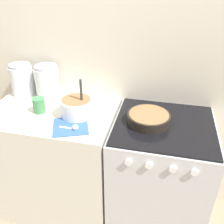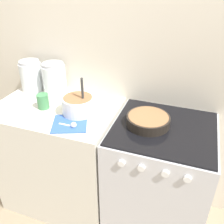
{
  "view_description": "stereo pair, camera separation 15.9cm",
  "coord_description": "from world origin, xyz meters",
  "px_view_note": "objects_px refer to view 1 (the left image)",
  "views": [
    {
      "loc": [
        0.3,
        -1.05,
        1.75
      ],
      "look_at": [
        -0.0,
        0.29,
        0.94
      ],
      "focal_mm": 40.0,
      "sensor_mm": 36.0,
      "label": 1
    },
    {
      "loc": [
        0.46,
        -1.0,
        1.75
      ],
      "look_at": [
        -0.0,
        0.29,
        0.94
      ],
      "focal_mm": 40.0,
      "sensor_mm": 36.0,
      "label": 2
    }
  ],
  "objects_px": {
    "baking_pan": "(149,118)",
    "storage_jar_middle": "(48,84)",
    "mixing_bowl": "(77,106)",
    "tin_can": "(39,105)",
    "storage_jar_left": "(23,81)",
    "stove": "(158,176)"
  },
  "relations": [
    {
      "from": "tin_can",
      "to": "baking_pan",
      "type": "bearing_deg",
      "value": 2.52
    },
    {
      "from": "baking_pan",
      "to": "mixing_bowl",
      "type": "bearing_deg",
      "value": -178.06
    },
    {
      "from": "mixing_bowl",
      "to": "storage_jar_middle",
      "type": "height_order",
      "value": "mixing_bowl"
    },
    {
      "from": "baking_pan",
      "to": "storage_jar_middle",
      "type": "xyz_separation_m",
      "value": [
        -0.77,
        0.2,
        0.07
      ]
    },
    {
      "from": "mixing_bowl",
      "to": "tin_can",
      "type": "bearing_deg",
      "value": -176.43
    },
    {
      "from": "mixing_bowl",
      "to": "tin_can",
      "type": "distance_m",
      "value": 0.26
    },
    {
      "from": "baking_pan",
      "to": "storage_jar_left",
      "type": "xyz_separation_m",
      "value": [
        -0.97,
        0.2,
        0.07
      ]
    },
    {
      "from": "stove",
      "to": "tin_can",
      "type": "xyz_separation_m",
      "value": [
        -0.83,
        -0.04,
        0.5
      ]
    },
    {
      "from": "mixing_bowl",
      "to": "storage_jar_left",
      "type": "xyz_separation_m",
      "value": [
        -0.51,
        0.22,
        0.03
      ]
    },
    {
      "from": "storage_jar_middle",
      "to": "stove",
      "type": "bearing_deg",
      "value": -12.57
    },
    {
      "from": "baking_pan",
      "to": "tin_can",
      "type": "distance_m",
      "value": 0.73
    },
    {
      "from": "stove",
      "to": "storage_jar_middle",
      "type": "bearing_deg",
      "value": 167.43
    },
    {
      "from": "mixing_bowl",
      "to": "storage_jar_left",
      "type": "height_order",
      "value": "mixing_bowl"
    },
    {
      "from": "stove",
      "to": "storage_jar_left",
      "type": "height_order",
      "value": "storage_jar_left"
    },
    {
      "from": "storage_jar_left",
      "to": "mixing_bowl",
      "type": "bearing_deg",
      "value": -23.01
    },
    {
      "from": "stove",
      "to": "baking_pan",
      "type": "bearing_deg",
      "value": -177.04
    },
    {
      "from": "mixing_bowl",
      "to": "tin_can",
      "type": "height_order",
      "value": "mixing_bowl"
    },
    {
      "from": "storage_jar_middle",
      "to": "baking_pan",
      "type": "bearing_deg",
      "value": -14.56
    },
    {
      "from": "storage_jar_left",
      "to": "tin_can",
      "type": "height_order",
      "value": "storage_jar_left"
    },
    {
      "from": "stove",
      "to": "storage_jar_middle",
      "type": "height_order",
      "value": "storage_jar_middle"
    },
    {
      "from": "mixing_bowl",
      "to": "baking_pan",
      "type": "relative_size",
      "value": 0.96
    },
    {
      "from": "stove",
      "to": "tin_can",
      "type": "height_order",
      "value": "tin_can"
    }
  ]
}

